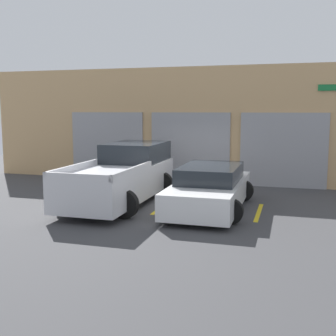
{
  "coord_description": "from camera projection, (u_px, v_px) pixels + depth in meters",
  "views": [
    {
      "loc": [
        3.66,
        -13.2,
        2.89
      ],
      "look_at": [
        0.0,
        -0.79,
        1.1
      ],
      "focal_mm": 45.0,
      "sensor_mm": 36.0,
      "label": 1
    }
  ],
  "objects": [
    {
      "name": "sedan_white",
      "position": [
        210.0,
        189.0,
        12.28
      ],
      "size": [
        2.28,
        4.66,
        1.28
      ],
      "color": "white",
      "rests_on": "ground"
    },
    {
      "name": "parking_stripe_centre",
      "position": [
        259.0,
        212.0,
        11.94
      ],
      "size": [
        0.12,
        2.2,
        0.01
      ],
      "primitive_type": "cube",
      "color": "gold",
      "rests_on": "ground"
    },
    {
      "name": "pickup_truck",
      "position": [
        123.0,
        175.0,
        13.3
      ],
      "size": [
        2.46,
        5.42,
        1.78
      ],
      "color": "silver",
      "rests_on": "ground"
    },
    {
      "name": "shophouse_building",
      "position": [
        197.0,
        126.0,
        16.78
      ],
      "size": [
        17.95,
        0.68,
        4.56
      ],
      "color": "tan",
      "rests_on": "ground"
    },
    {
      "name": "parking_stripe_left",
      "position": [
        163.0,
        206.0,
        12.73
      ],
      "size": [
        0.12,
        2.2,
        0.01
      ],
      "primitive_type": "cube",
      "color": "gold",
      "rests_on": "ground"
    },
    {
      "name": "parking_stripe_far_left",
      "position": [
        79.0,
        200.0,
        13.53
      ],
      "size": [
        0.12,
        2.2,
        0.01
      ],
      "primitive_type": "cube",
      "color": "gold",
      "rests_on": "ground"
    },
    {
      "name": "ground_plane",
      "position": [
        175.0,
        198.0,
        13.96
      ],
      "size": [
        28.0,
        28.0,
        0.0
      ],
      "primitive_type": "plane",
      "color": "#3D3D3F"
    }
  ]
}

